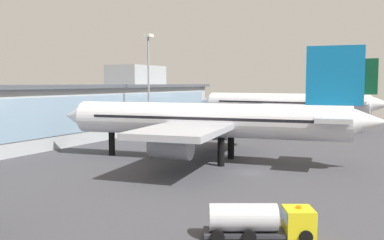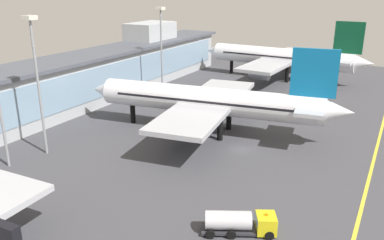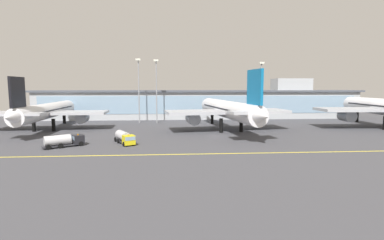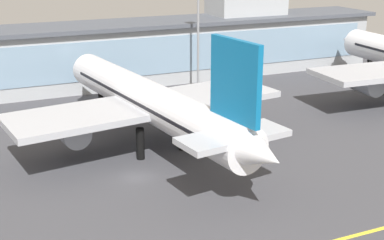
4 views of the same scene
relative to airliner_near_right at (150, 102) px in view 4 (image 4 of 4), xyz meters
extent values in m
plane|color=#424247|center=(-5.28, -9.14, -6.67)|extent=(196.16, 196.16, 0.00)
cube|color=#ADB2B7|center=(-5.28, 37.05, -0.84)|extent=(140.11, 12.00, 11.66)
cube|color=#84A3BC|center=(-5.28, 31.00, -0.26)|extent=(134.51, 0.20, 7.46)
cube|color=#4C515B|center=(-5.28, 37.05, 5.39)|extent=(143.11, 14.00, 0.80)
cube|color=#ADB2B7|center=(36.75, 39.05, 7.99)|extent=(16.00, 10.00, 6.00)
cylinder|color=black|center=(-2.76, -3.69, -4.49)|extent=(1.10, 1.10, 4.36)
cylinder|color=black|center=(3.71, -2.74, -4.49)|extent=(1.10, 1.10, 4.36)
cylinder|color=black|center=(-2.56, 17.41, -4.49)|extent=(1.10, 1.10, 4.36)
cylinder|color=silver|center=(-0.05, 0.37, 0.14)|extent=(11.99, 45.63, 5.45)
cone|color=silver|center=(-3.59, 24.41, 0.14)|extent=(5.83, 5.60, 5.18)
cone|color=silver|center=(3.52, -23.93, 0.55)|extent=(5.45, 6.60, 4.63)
cube|color=#84A3BC|center=(-3.09, 21.00, 1.09)|extent=(4.60, 4.37, 1.63)
cube|color=black|center=(-0.05, 0.37, 0.55)|extent=(10.98, 38.46, 0.44)
cube|color=#B7BAC1|center=(-0.05, 0.37, -0.54)|extent=(40.16, 16.44, 0.87)
cylinder|color=#999EA8|center=(-11.09, 0.40, -2.69)|extent=(4.63, 6.38, 3.81)
cylinder|color=#999EA8|center=(10.51, 3.58, -2.69)|extent=(4.63, 6.38, 3.81)
cube|color=#0F6BA8|center=(2.85, -19.35, 7.22)|extent=(1.83, 8.17, 8.72)
cube|color=#B7BAC1|center=(2.85, -19.35, 0.96)|extent=(13.07, 6.75, 0.70)
cylinder|color=black|center=(55.82, 18.95, -4.40)|extent=(1.10, 1.10, 4.54)
cone|color=white|center=(56.16, 26.06, 0.42)|extent=(5.62, 5.35, 5.39)
cube|color=#84A3BC|center=(56.00, 22.56, 1.41)|extent=(4.44, 4.17, 1.70)
cylinder|color=#999EA8|center=(42.03, 4.05, -2.53)|extent=(4.24, 6.06, 3.97)
cylinder|color=gray|center=(17.54, 22.58, 4.78)|extent=(0.44, 0.44, 22.91)
camera|label=1|loc=(-62.43, -29.16, 6.09)|focal=39.72mm
camera|label=2|loc=(-68.43, -33.23, 22.09)|focal=36.86mm
camera|label=3|loc=(-17.63, -89.53, 7.31)|focal=26.82mm
camera|label=4|loc=(-22.96, -67.04, 20.82)|focal=49.62mm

